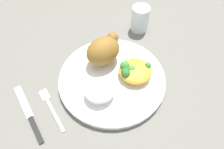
# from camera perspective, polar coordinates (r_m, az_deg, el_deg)

# --- Properties ---
(ground_plane) EXTENTS (2.00, 2.00, 0.00)m
(ground_plane) POSITION_cam_1_polar(r_m,az_deg,el_deg) (0.60, 0.00, -1.73)
(ground_plane) COLOR slate
(plate) EXTENTS (0.30, 0.30, 0.02)m
(plate) POSITION_cam_1_polar(r_m,az_deg,el_deg) (0.59, 0.00, -1.13)
(plate) COLOR white
(plate) RESTS_ON ground_plane
(roasted_chicken) EXTENTS (0.11, 0.08, 0.08)m
(roasted_chicken) POSITION_cam_1_polar(r_m,az_deg,el_deg) (0.59, -2.29, 6.66)
(roasted_chicken) COLOR brown
(roasted_chicken) RESTS_ON plate
(rice_pile) EXTENTS (0.08, 0.08, 0.04)m
(rice_pile) POSITION_cam_1_polar(r_m,az_deg,el_deg) (0.53, -3.48, -4.37)
(rice_pile) COLOR white
(rice_pile) RESTS_ON plate
(mac_cheese_with_broccoli) EXTENTS (0.09, 0.09, 0.04)m
(mac_cheese_with_broccoli) POSITION_cam_1_polar(r_m,az_deg,el_deg) (0.58, 6.00, 1.07)
(mac_cheese_with_broccoli) COLOR gold
(mac_cheese_with_broccoli) RESTS_ON plate
(fork) EXTENTS (0.03, 0.14, 0.01)m
(fork) POSITION_cam_1_polar(r_m,az_deg,el_deg) (0.57, -16.52, -8.54)
(fork) COLOR silver
(fork) RESTS_ON ground_plane
(knife) EXTENTS (0.03, 0.19, 0.01)m
(knife) POSITION_cam_1_polar(r_m,az_deg,el_deg) (0.58, -21.57, -10.97)
(knife) COLOR black
(knife) RESTS_ON ground_plane
(water_glass) EXTENTS (0.06, 0.06, 0.09)m
(water_glass) POSITION_cam_1_polar(r_m,az_deg,el_deg) (0.72, 7.72, 14.97)
(water_glass) COLOR silver
(water_glass) RESTS_ON ground_plane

